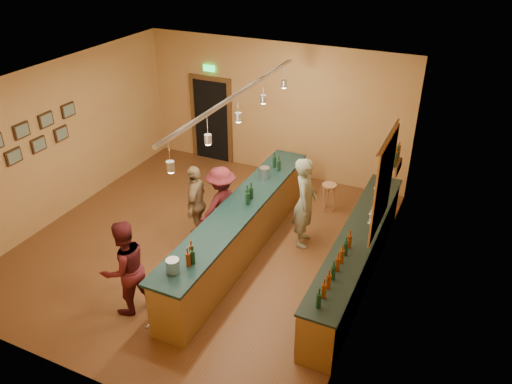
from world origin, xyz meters
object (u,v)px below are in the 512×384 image
at_px(bar_stool, 329,191).
at_px(back_counter, 356,256).
at_px(customer_b, 196,203).
at_px(bartender, 305,202).
at_px(customer_a, 125,268).
at_px(customer_c, 221,205).
at_px(tasting_bar, 240,227).

bearing_deg(bar_stool, back_counter, -60.89).
height_order(customer_b, bar_stool, customer_b).
relative_size(bartender, customer_b, 1.15).
bearing_deg(customer_a, bartender, 170.46).
bearing_deg(back_counter, customer_c, 177.41).
height_order(back_counter, tasting_bar, tasting_bar).
bearing_deg(customer_b, tasting_bar, 66.94).
bearing_deg(tasting_bar, bar_stool, 65.16).
height_order(tasting_bar, bar_stool, tasting_bar).
relative_size(bartender, customer_c, 1.16).
relative_size(tasting_bar, customer_b, 3.23).
relative_size(back_counter, bartender, 2.52).
bearing_deg(bar_stool, tasting_bar, -114.84).
distance_m(back_counter, customer_a, 3.87).
bearing_deg(customer_c, back_counter, 110.38).
height_order(back_counter, customer_b, customer_b).
xyz_separation_m(customer_b, bar_stool, (2.03, 2.06, -0.29)).
bearing_deg(customer_c, bar_stool, 163.43).
height_order(tasting_bar, bartender, bartender).
distance_m(customer_a, customer_b, 2.24).
height_order(customer_a, customer_c, customer_a).
distance_m(customer_c, bar_stool, 2.48).
bearing_deg(customer_b, customer_a, -13.94).
relative_size(bartender, customer_a, 1.10).
bearing_deg(back_counter, bar_stool, 119.11).
bearing_deg(bar_stool, customer_a, -114.79).
height_order(tasting_bar, customer_a, customer_a).
relative_size(tasting_bar, bartender, 2.82).
bearing_deg(bar_stool, customer_b, -134.60).
xyz_separation_m(tasting_bar, bartender, (0.94, 0.86, 0.30)).
relative_size(back_counter, customer_a, 2.77).
distance_m(bartender, customer_c, 1.59).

